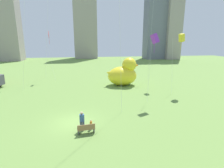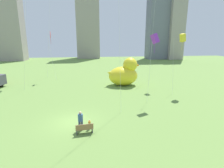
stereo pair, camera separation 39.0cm
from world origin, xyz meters
name	(u,v)px [view 1 (the left image)]	position (x,y,z in m)	size (l,w,h in m)	color
ground_plane	(73,122)	(0.00, 0.00, 0.00)	(140.00, 140.00, 0.00)	olive
park_bench	(86,129)	(1.22, -2.32, 0.47)	(1.52, 0.62, 0.90)	olive
person_adult	(82,120)	(0.88, -1.65, 0.96)	(0.42, 0.42, 1.73)	#38476B
person_child	(91,124)	(1.65, -1.61, 0.50)	(0.22, 0.22, 0.90)	silver
giant_inflatable_duck	(123,74)	(7.91, 13.64, 2.06)	(5.85, 3.76, 4.85)	yellow
city_skyline	(103,22)	(9.19, 60.33, 15.11)	(74.01, 16.66, 31.72)	#9E938C
kite_yellow	(182,38)	(15.15, 8.20, 8.03)	(1.70, 1.97, 8.69)	silver
kite_purple	(155,39)	(9.68, 4.66, 7.87)	(1.21, 1.13, 8.58)	silver
kite_red	(49,36)	(-5.29, 19.83, 8.46)	(1.23, 1.32, 9.42)	silver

